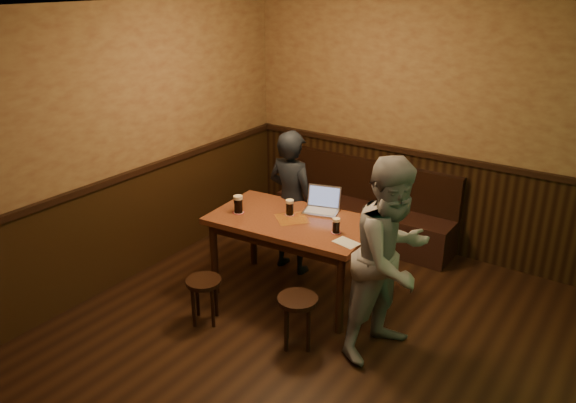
{
  "coord_description": "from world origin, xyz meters",
  "views": [
    {
      "loc": [
        1.93,
        -2.91,
        3.03
      ],
      "look_at": [
        -0.82,
        1.07,
        1.05
      ],
      "focal_mm": 35.0,
      "sensor_mm": 36.0,
      "label": 1
    }
  ],
  "objects_px": {
    "pint_mid": "(290,207)",
    "person_grey": "(392,259)",
    "bench": "(365,215)",
    "laptop": "(322,205)",
    "pint_right": "(336,226)",
    "pint_left": "(238,204)",
    "person_suit": "(292,202)",
    "pub_table": "(292,229)",
    "stool_right": "(298,307)",
    "stool_left": "(204,288)"
  },
  "relations": [
    {
      "from": "pint_mid",
      "to": "person_grey",
      "type": "relative_size",
      "value": 0.09
    },
    {
      "from": "stool_left",
      "to": "person_suit",
      "type": "bearing_deg",
      "value": 86.45
    },
    {
      "from": "pub_table",
      "to": "pint_right",
      "type": "height_order",
      "value": "pint_right"
    },
    {
      "from": "stool_left",
      "to": "person_suit",
      "type": "relative_size",
      "value": 0.28
    },
    {
      "from": "stool_right",
      "to": "laptop",
      "type": "bearing_deg",
      "value": 110.62
    },
    {
      "from": "pub_table",
      "to": "pint_left",
      "type": "relative_size",
      "value": 9.03
    },
    {
      "from": "pint_mid",
      "to": "bench",
      "type": "bearing_deg",
      "value": 87.34
    },
    {
      "from": "bench",
      "to": "pint_left",
      "type": "bearing_deg",
      "value": -106.52
    },
    {
      "from": "bench",
      "to": "person_grey",
      "type": "xyz_separation_m",
      "value": [
        1.17,
        -1.84,
        0.56
      ]
    },
    {
      "from": "stool_right",
      "to": "pint_left",
      "type": "relative_size",
      "value": 2.64
    },
    {
      "from": "pint_left",
      "to": "bench",
      "type": "bearing_deg",
      "value": 73.48
    },
    {
      "from": "stool_left",
      "to": "pint_right",
      "type": "xyz_separation_m",
      "value": [
        0.9,
        0.82,
        0.55
      ]
    },
    {
      "from": "stool_right",
      "to": "pint_left",
      "type": "height_order",
      "value": "pint_left"
    },
    {
      "from": "pint_mid",
      "to": "person_grey",
      "type": "xyz_separation_m",
      "value": [
        1.24,
        -0.33,
        -0.04
      ]
    },
    {
      "from": "pint_mid",
      "to": "person_suit",
      "type": "relative_size",
      "value": 0.1
    },
    {
      "from": "pint_mid",
      "to": "person_grey",
      "type": "height_order",
      "value": "person_grey"
    },
    {
      "from": "pub_table",
      "to": "pint_mid",
      "type": "xyz_separation_m",
      "value": [
        -0.07,
        0.07,
        0.19
      ]
    },
    {
      "from": "stool_right",
      "to": "bench",
      "type": "bearing_deg",
      "value": 102.91
    },
    {
      "from": "pint_mid",
      "to": "pint_right",
      "type": "bearing_deg",
      "value": -9.66
    },
    {
      "from": "pint_right",
      "to": "laptop",
      "type": "height_order",
      "value": "laptop"
    },
    {
      "from": "stool_right",
      "to": "person_grey",
      "type": "distance_m",
      "value": 0.91
    },
    {
      "from": "pint_left",
      "to": "pint_right",
      "type": "height_order",
      "value": "pint_left"
    },
    {
      "from": "stool_left",
      "to": "person_grey",
      "type": "height_order",
      "value": "person_grey"
    },
    {
      "from": "bench",
      "to": "pub_table",
      "type": "bearing_deg",
      "value": -90.0
    },
    {
      "from": "stool_left",
      "to": "person_suit",
      "type": "height_order",
      "value": "person_suit"
    },
    {
      "from": "stool_left",
      "to": "pint_mid",
      "type": "distance_m",
      "value": 1.13
    },
    {
      "from": "stool_left",
      "to": "pint_left",
      "type": "xyz_separation_m",
      "value": [
        -0.13,
        0.68,
        0.57
      ]
    },
    {
      "from": "pint_right",
      "to": "person_grey",
      "type": "distance_m",
      "value": 0.7
    },
    {
      "from": "pint_mid",
      "to": "laptop",
      "type": "xyz_separation_m",
      "value": [
        0.21,
        0.27,
        -0.02
      ]
    },
    {
      "from": "laptop",
      "to": "stool_right",
      "type": "bearing_deg",
      "value": -85.38
    },
    {
      "from": "stool_right",
      "to": "person_grey",
      "type": "bearing_deg",
      "value": 31.38
    },
    {
      "from": "pub_table",
      "to": "person_suit",
      "type": "xyz_separation_m",
      "value": [
        -0.31,
        0.45,
        0.06
      ]
    },
    {
      "from": "stool_left",
      "to": "stool_right",
      "type": "relative_size",
      "value": 0.93
    },
    {
      "from": "pint_left",
      "to": "person_suit",
      "type": "distance_m",
      "value": 0.67
    },
    {
      "from": "pint_right",
      "to": "bench",
      "type": "bearing_deg",
      "value": 107.52
    },
    {
      "from": "pint_left",
      "to": "person_grey",
      "type": "distance_m",
      "value": 1.69
    },
    {
      "from": "person_suit",
      "to": "pint_right",
      "type": "bearing_deg",
      "value": 153.26
    },
    {
      "from": "bench",
      "to": "laptop",
      "type": "relative_size",
      "value": 5.56
    },
    {
      "from": "bench",
      "to": "person_suit",
      "type": "distance_m",
      "value": 1.25
    },
    {
      "from": "pint_left",
      "to": "pint_right",
      "type": "distance_m",
      "value": 1.04
    },
    {
      "from": "bench",
      "to": "pub_table",
      "type": "relative_size",
      "value": 1.35
    },
    {
      "from": "bench",
      "to": "laptop",
      "type": "bearing_deg",
      "value": -83.74
    },
    {
      "from": "bench",
      "to": "stool_left",
      "type": "height_order",
      "value": "bench"
    },
    {
      "from": "pub_table",
      "to": "pint_left",
      "type": "bearing_deg",
      "value": -166.16
    },
    {
      "from": "bench",
      "to": "stool_left",
      "type": "relative_size",
      "value": 4.98
    },
    {
      "from": "pub_table",
      "to": "stool_right",
      "type": "relative_size",
      "value": 3.42
    },
    {
      "from": "pint_left",
      "to": "laptop",
      "type": "distance_m",
      "value": 0.83
    },
    {
      "from": "pint_right",
      "to": "person_suit",
      "type": "relative_size",
      "value": 0.09
    },
    {
      "from": "bench",
      "to": "person_suit",
      "type": "bearing_deg",
      "value": -105.5
    },
    {
      "from": "bench",
      "to": "pint_right",
      "type": "relative_size",
      "value": 15.24
    }
  ]
}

